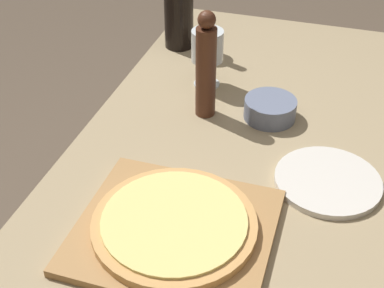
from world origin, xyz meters
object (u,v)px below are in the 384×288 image
wine_bottle (179,5)px  wine_glass (207,47)px  pepper_mill (206,67)px  pizza (174,223)px  small_bowl (270,109)px

wine_bottle → wine_glass: wine_bottle is taller
pepper_mill → pizza: bearing=-81.6°
wine_bottle → pepper_mill: wine_bottle is taller
pizza → wine_bottle: 0.82m
pizza → pepper_mill: pepper_mill is taller
pepper_mill → wine_glass: size_ratio=1.72×
wine_bottle → pepper_mill: bearing=-61.7°
pizza → pepper_mill: bearing=98.4°
wine_glass → small_bowl: size_ratio=1.23×
pizza → pepper_mill: 0.45m
wine_bottle → pizza: bearing=-72.1°
wine_glass → small_bowl: bearing=-29.0°
pepper_mill → small_bowl: 0.20m
wine_bottle → pepper_mill: (0.19, -0.35, -0.00)m
pizza → wine_bottle: (-0.25, 0.77, 0.11)m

